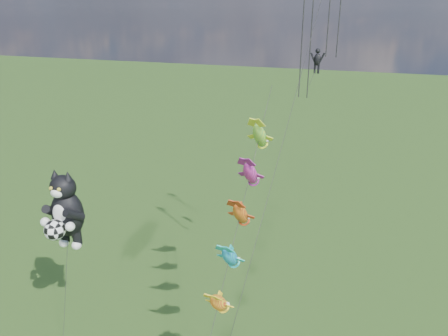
% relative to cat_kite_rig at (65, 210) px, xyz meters
% --- Properties ---
extents(ground, '(300.00, 300.00, 0.00)m').
position_rel_cat_kite_rig_xyz_m(ground, '(-4.47, -3.01, -9.48)').
color(ground, '#16350D').
extents(cat_kite_rig, '(2.68, 4.26, 12.39)m').
position_rel_cat_kite_rig_xyz_m(cat_kite_rig, '(0.00, 0.00, 0.00)').
color(cat_kite_rig, brown).
rests_on(cat_kite_rig, ground).
extents(fish_windsock_rig, '(1.24, 15.96, 17.70)m').
position_rel_cat_kite_rig_xyz_m(fish_windsock_rig, '(12.38, -0.27, 0.46)').
color(fish_windsock_rig, brown).
rests_on(fish_windsock_rig, ground).
extents(parafoil_rig, '(4.40, 17.26, 27.96)m').
position_rel_cat_kite_rig_xyz_m(parafoil_rig, '(15.23, 8.37, 10.75)').
color(parafoil_rig, brown).
rests_on(parafoil_rig, ground).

